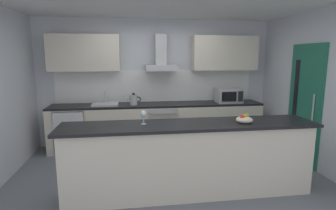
# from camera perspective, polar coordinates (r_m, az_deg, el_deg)

# --- Properties ---
(ground) EXTENTS (5.83, 4.56, 0.02)m
(ground) POSITION_cam_1_polar(r_m,az_deg,el_deg) (4.33, 0.06, -15.03)
(ground) COLOR slate
(ceiling) EXTENTS (5.83, 4.56, 0.02)m
(ceiling) POSITION_cam_1_polar(r_m,az_deg,el_deg) (4.00, 0.06, 21.35)
(ceiling) COLOR white
(wall_back) EXTENTS (5.83, 0.12, 2.60)m
(wall_back) POSITION_cam_1_polar(r_m,az_deg,el_deg) (5.77, -2.57, 4.82)
(wall_back) COLOR silver
(wall_back) RESTS_ON ground
(wall_right) EXTENTS (0.12, 4.56, 2.60)m
(wall_right) POSITION_cam_1_polar(r_m,az_deg,el_deg) (4.96, 29.71, 2.64)
(wall_right) COLOR silver
(wall_right) RESTS_ON ground
(backsplash_tile) EXTENTS (4.11, 0.02, 0.66)m
(backsplash_tile) POSITION_cam_1_polar(r_m,az_deg,el_deg) (5.71, -2.49, 4.06)
(backsplash_tile) COLOR white
(counter_back) EXTENTS (4.25, 0.60, 0.90)m
(counter_back) POSITION_cam_1_polar(r_m,az_deg,el_deg) (5.55, -2.11, -4.32)
(counter_back) COLOR beige
(counter_back) RESTS_ON ground
(counter_island) EXTENTS (3.34, 0.64, 0.98)m
(counter_island) POSITION_cam_1_polar(r_m,az_deg,el_deg) (3.66, 4.54, -11.28)
(counter_island) COLOR beige
(counter_island) RESTS_ON ground
(upper_cabinets) EXTENTS (4.19, 0.32, 0.70)m
(upper_cabinets) POSITION_cam_1_polar(r_m,az_deg,el_deg) (5.52, -2.38, 10.92)
(upper_cabinets) COLOR beige
(side_door) EXTENTS (0.08, 0.85, 2.05)m
(side_door) POSITION_cam_1_polar(r_m,az_deg,el_deg) (5.17, 26.93, 0.06)
(side_door) COLOR #1E664C
(side_door) RESTS_ON ground
(oven) EXTENTS (0.60, 0.62, 0.80)m
(oven) POSITION_cam_1_polar(r_m,az_deg,el_deg) (5.53, -1.33, -4.26)
(oven) COLOR slate
(oven) RESTS_ON ground
(refrigerator) EXTENTS (0.58, 0.60, 0.85)m
(refrigerator) POSITION_cam_1_polar(r_m,az_deg,el_deg) (5.61, -19.64, -5.00)
(refrigerator) COLOR white
(refrigerator) RESTS_ON ground
(microwave) EXTENTS (0.50, 0.38, 0.30)m
(microwave) POSITION_cam_1_polar(r_m,az_deg,el_deg) (5.72, 12.72, 2.01)
(microwave) COLOR #B7BABC
(microwave) RESTS_ON counter_back
(sink) EXTENTS (0.50, 0.40, 0.26)m
(sink) POSITION_cam_1_polar(r_m,az_deg,el_deg) (5.42, -13.12, 0.26)
(sink) COLOR silver
(sink) RESTS_ON counter_back
(kettle) EXTENTS (0.29, 0.15, 0.24)m
(kettle) POSITION_cam_1_polar(r_m,az_deg,el_deg) (5.35, -7.28, 1.14)
(kettle) COLOR #B7BABC
(kettle) RESTS_ON counter_back
(range_hood) EXTENTS (0.62, 0.45, 0.72)m
(range_hood) POSITION_cam_1_polar(r_m,az_deg,el_deg) (5.48, -1.55, 9.65)
(range_hood) COLOR #B7BABC
(wine_glass) EXTENTS (0.08, 0.08, 0.18)m
(wine_glass) POSITION_cam_1_polar(r_m,az_deg,el_deg) (3.45, -5.23, -2.07)
(wine_glass) COLOR silver
(wine_glass) RESTS_ON counter_island
(fruit_bowl) EXTENTS (0.22, 0.22, 0.12)m
(fruit_bowl) POSITION_cam_1_polar(r_m,az_deg,el_deg) (3.69, 15.87, -2.93)
(fruit_bowl) COLOR beige
(fruit_bowl) RESTS_ON counter_island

